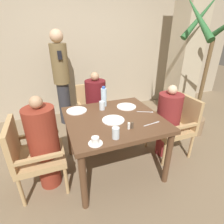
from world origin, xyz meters
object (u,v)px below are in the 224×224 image
diner_in_far_chair (96,106)px  potted_palm (205,75)px  diner_in_right_chair (168,121)px  chair_far_side (94,108)px  chair_right_side (175,123)px  teacup_with_saucer (95,141)px  water_bottle (104,97)px  plate_main_left (113,120)px  plate_dessert_center (77,111)px  standing_host (61,77)px  glass_tall_near (102,105)px  glass_tall_mid (116,133)px  diner_in_left_chair (44,143)px  plate_main_right (126,107)px  chair_left_side (32,153)px

diner_in_far_chair → potted_palm: size_ratio=0.50×
diner_in_right_chair → potted_palm: (0.86, 0.31, 0.50)m
chair_far_side → chair_right_side: 1.32m
teacup_with_saucer → potted_palm: bearing=20.2°
chair_right_side → water_bottle: bearing=157.8°
plate_main_left → diner_in_right_chair: bearing=4.7°
plate_dessert_center → water_bottle: water_bottle is taller
chair_far_side → chair_right_side: same height
diner_in_right_chair → water_bottle: diner_in_right_chair is taller
plate_main_left → plate_dessert_center: size_ratio=1.00×
standing_host → chair_far_side: bearing=-54.9°
diner_in_right_chair → teacup_with_saucer: bearing=-159.4°
standing_host → plate_main_left: (0.39, -1.59, -0.17)m
diner_in_right_chair → potted_palm: 1.04m
diner_in_right_chair → glass_tall_near: bearing=162.6°
plate_dessert_center → water_bottle: 0.41m
glass_tall_near → glass_tall_mid: 0.69m
standing_host → plate_dessert_center: size_ratio=6.60×
diner_in_left_chair → glass_tall_near: 0.83m
standing_host → plate_main_right: (0.70, -1.29, -0.17)m
plate_main_right → chair_right_side: bearing=-19.0°
plate_main_right → water_bottle: water_bottle is taller
standing_host → potted_palm: 2.43m
glass_tall_mid → diner_in_far_chair: bearing=83.4°
glass_tall_near → plate_dessert_center: bearing=167.7°
teacup_with_saucer → water_bottle: size_ratio=0.49×
standing_host → plate_main_left: 1.65m
chair_far_side → standing_host: bearing=125.1°
diner_in_left_chair → water_bottle: size_ratio=4.09×
plate_main_right → teacup_with_saucer: size_ratio=1.92×
chair_left_side → diner_in_right_chair: bearing=0.0°
standing_host → plate_dessert_center: standing_host is taller
diner_in_right_chair → standing_host: bearing=129.1°
water_bottle → potted_palm: bearing=-2.6°
diner_in_far_chair → diner_in_right_chair: bearing=-44.0°
teacup_with_saucer → glass_tall_mid: size_ratio=1.18×
diner_in_left_chair → glass_tall_mid: 0.82m
chair_left_side → chair_right_side: (1.90, 0.00, 0.00)m
teacup_with_saucer → glass_tall_near: 0.77m
diner_in_right_chair → diner_in_far_chair: bearing=136.0°
potted_palm → diner_in_far_chair: bearing=164.1°
chair_far_side → glass_tall_near: chair_far_side is taller
plate_main_left → plate_dessert_center: 0.54m
glass_tall_mid → diner_in_left_chair: bearing=148.4°
potted_palm → diner_in_right_chair: bearing=-160.3°
chair_right_side → diner_in_right_chair: size_ratio=0.82×
chair_far_side → chair_right_side: (0.95, -0.92, 0.00)m
diner_in_far_chair → diner_in_right_chair: diner_in_far_chair is taller
plate_main_left → water_bottle: (0.04, 0.45, 0.12)m
diner_in_far_chair → glass_tall_near: 0.56m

